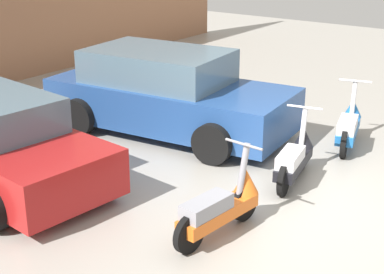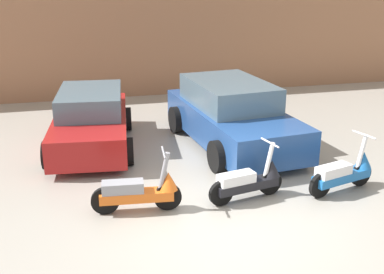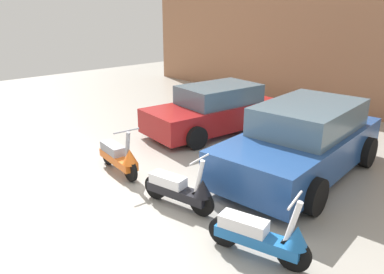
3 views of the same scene
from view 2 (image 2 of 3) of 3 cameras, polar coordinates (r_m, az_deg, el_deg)
ground_plane at (r=8.03m, az=4.55°, el=-9.68°), size 28.00×28.00×0.00m
wall_back at (r=15.53m, az=-5.45°, el=11.86°), size 19.60×0.12×3.83m
scooter_front_left at (r=8.13m, az=-6.13°, el=-6.38°), size 1.52×0.55×1.06m
scooter_front_right at (r=8.58m, az=6.86°, el=-5.10°), size 1.45×0.61×1.02m
scooter_front_center at (r=9.26m, az=17.63°, el=-3.97°), size 1.46×0.68×1.05m
car_rear_left at (r=11.23m, az=-11.87°, el=1.92°), size 2.14×3.94×1.29m
car_rear_center at (r=11.14m, az=4.73°, el=2.58°), size 2.43×4.49×1.47m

